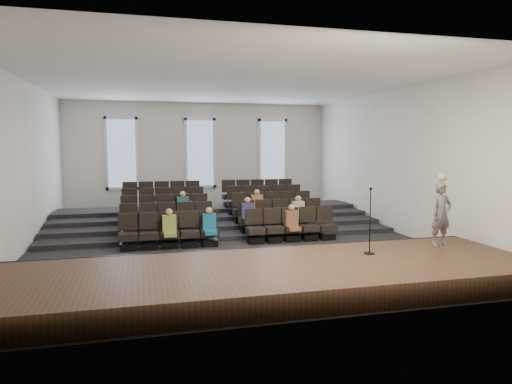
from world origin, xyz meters
TOP-DOWN VIEW (x-y plane):
  - ground at (0.00, 0.00)m, footprint 14.00×14.00m
  - ceiling at (0.00, 0.00)m, footprint 12.00×14.00m
  - wall_back at (0.00, 7.02)m, footprint 12.00×0.04m
  - wall_front at (0.00, -7.02)m, footprint 12.00×0.04m
  - wall_left at (-6.02, 0.00)m, footprint 0.04×14.00m
  - wall_right at (6.02, 0.00)m, footprint 0.04×14.00m
  - stage at (0.00, -5.10)m, footprint 11.80×3.60m
  - stage_lip at (0.00, -3.33)m, footprint 11.80×0.06m
  - risers at (0.00, 3.17)m, footprint 11.80×4.80m
  - seating_rows at (-0.00, 1.54)m, footprint 6.80×4.70m
  - windows at (0.00, 6.95)m, footprint 8.44×0.10m
  - audience at (0.36, 0.30)m, footprint 4.85×2.64m
  - speaker at (4.70, -4.25)m, footprint 0.63×0.45m
  - mic_stand at (2.50, -4.61)m, footprint 0.27×0.27m

SIDE VIEW (x-z plane):
  - ground at x=0.00m, z-range 0.00..0.00m
  - risers at x=0.00m, z-range -0.10..0.50m
  - stage at x=0.00m, z-range 0.00..0.50m
  - stage_lip at x=0.00m, z-range -0.01..0.51m
  - seating_rows at x=0.00m, z-range -0.15..1.52m
  - audience at x=0.36m, z-range 0.26..1.36m
  - mic_stand at x=2.50m, z-range 0.18..1.77m
  - speaker at x=4.70m, z-range 0.50..2.12m
  - wall_back at x=0.00m, z-range 0.00..5.00m
  - wall_front at x=0.00m, z-range 0.00..5.00m
  - wall_left at x=-6.02m, z-range 0.00..5.00m
  - wall_right at x=6.02m, z-range 0.00..5.00m
  - windows at x=0.00m, z-range 1.08..4.32m
  - ceiling at x=0.00m, z-range 5.00..5.02m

